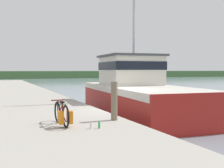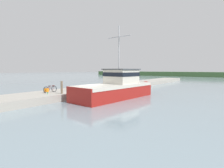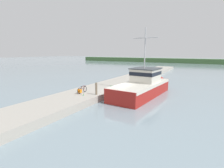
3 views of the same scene
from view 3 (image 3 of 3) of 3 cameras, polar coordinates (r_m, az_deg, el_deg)
The scene contains 8 objects.
ground_plane at distance 20.81m, azimuth 1.96°, elevation -4.56°, with size 320.00×320.00×0.00m, color gray.
dock_pier at distance 22.44m, azimuth -5.73°, elevation -2.53°, with size 4.81×80.00×0.74m, color #A39E93.
fishing_boat_main at distance 22.28m, azimuth 10.06°, elevation -0.35°, with size 4.52×12.44×8.28m.
bicycle_touring at distance 20.22m, azimuth -9.97°, elevation -1.99°, with size 0.46×1.73×0.77m.
mooring_post at distance 19.26m, azimuth -5.15°, elevation -1.52°, with size 0.23×0.23×1.35m, color #756651.
hose_coil at distance 23.96m, azimuth -0.01°, elevation -0.69°, with size 0.49×0.49×0.04m, color #197A2D.
water_bottle_by_bike at distance 19.28m, azimuth -9.83°, elevation -3.39°, with size 0.07×0.07×0.18m, color silver.
water_bottle_on_curb at distance 19.09m, azimuth -9.35°, elevation -3.50°, with size 0.06×0.06×0.19m, color green.
Camera 3 is at (9.26, -17.84, 5.40)m, focal length 28.00 mm.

